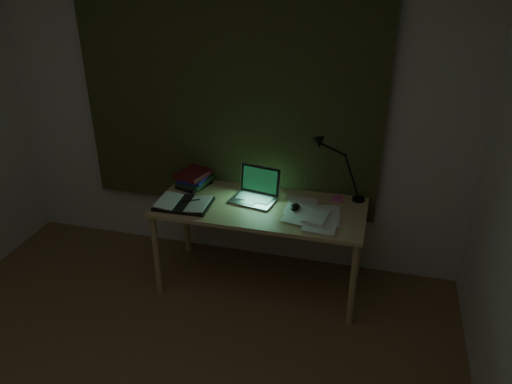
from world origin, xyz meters
TOP-DOWN VIEW (x-y plane):
  - wall_back at (0.00, 2.00)m, footprint 3.50×0.00m
  - curtain at (0.00, 1.96)m, footprint 2.20×0.06m
  - desk at (0.33, 1.61)m, footprint 1.44×0.63m
  - laptop at (0.26, 1.66)m, footprint 0.36×0.39m
  - open_textbook at (-0.18, 1.48)m, footprint 0.38×0.28m
  - book_stack at (-0.22, 1.78)m, footprint 0.23×0.26m
  - loose_papers at (0.68, 1.55)m, footprint 0.37×0.39m
  - mouse at (0.57, 1.61)m, footprint 0.06×0.10m
  - sticky_yellow at (0.85, 1.84)m, footprint 0.08×0.08m
  - sticky_pink at (0.84, 1.83)m, footprint 0.09×0.09m
  - desk_lamp at (0.98, 1.86)m, footprint 0.34×0.28m

SIDE VIEW (x-z plane):
  - desk at x=0.33m, z-range 0.00..0.66m
  - sticky_yellow at x=0.85m, z-range 0.66..0.67m
  - sticky_pink at x=0.84m, z-range 0.66..0.67m
  - loose_papers at x=0.68m, z-range 0.66..0.67m
  - open_textbook at x=-0.18m, z-range 0.66..0.69m
  - mouse at x=0.57m, z-range 0.66..0.69m
  - book_stack at x=-0.22m, z-range 0.66..0.78m
  - laptop at x=0.26m, z-range 0.66..0.87m
  - desk_lamp at x=0.98m, z-range 0.66..1.14m
  - wall_back at x=0.00m, z-range 0.00..2.50m
  - curtain at x=0.00m, z-range 0.45..2.45m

